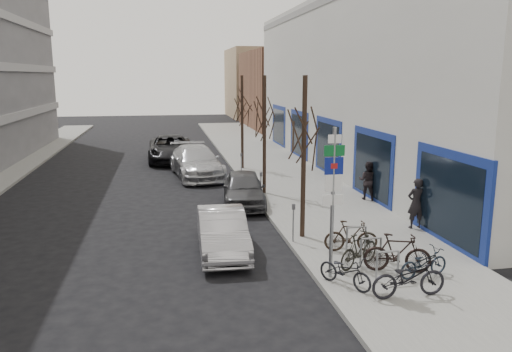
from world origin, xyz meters
name	(u,v)px	position (x,y,z in m)	size (l,w,h in m)	color
ground	(243,289)	(0.00, 0.00, 0.00)	(120.00, 120.00, 0.00)	black
sidewalk_east	(304,193)	(4.50, 10.00, 0.07)	(5.00, 70.00, 0.15)	slate
commercial_building	(475,84)	(17.00, 16.00, 5.00)	(20.00, 32.00, 10.00)	#B7B7B2
brick_building_far	(304,90)	(13.00, 40.00, 4.00)	(12.00, 14.00, 8.00)	brown
tan_building_far	(277,83)	(13.50, 55.00, 4.50)	(13.00, 12.00, 9.00)	#937A5B
highway_sign_pole	(333,194)	(2.40, -0.01, 2.46)	(0.55, 0.10, 4.20)	gray
bike_rack	(371,248)	(3.80, 0.60, 0.66)	(0.66, 2.26, 0.83)	gray
tree_near	(304,119)	(2.60, 3.50, 4.10)	(1.80, 1.80, 5.50)	black
tree_mid	(265,107)	(2.60, 10.00, 4.10)	(1.80, 1.80, 5.50)	black
tree_far	(242,100)	(2.60, 16.50, 4.10)	(1.80, 1.80, 5.50)	black
meter_front	(293,219)	(2.15, 3.00, 0.92)	(0.10, 0.08, 1.27)	gray
meter_mid	(261,184)	(2.15, 8.50, 0.92)	(0.10, 0.08, 1.27)	gray
meter_back	(241,162)	(2.15, 14.00, 0.92)	(0.10, 0.08, 1.27)	gray
bike_near_left	(345,269)	(2.56, -0.67, 0.63)	(0.48, 1.59, 0.97)	black
bike_near_right	(397,253)	(4.31, -0.01, 0.71)	(0.55, 1.85, 1.12)	black
bike_mid_curb	(424,260)	(4.86, -0.46, 0.62)	(0.46, 1.53, 0.94)	black
bike_mid_inner	(359,249)	(3.43, 0.56, 0.66)	(0.50, 1.70, 1.03)	black
bike_far_curb	(409,274)	(3.86, -1.54, 0.74)	(0.58, 1.92, 1.17)	black
bike_far_inner	(351,236)	(3.66, 1.78, 0.65)	(0.49, 1.66, 1.01)	black
parked_car_front	(222,232)	(-0.20, 2.81, 0.68)	(1.45, 4.15, 1.37)	#B0AFB5
parked_car_mid	(244,188)	(1.40, 8.50, 0.74)	(1.74, 4.32, 1.47)	#434448
parked_car_back	(196,162)	(-0.20, 15.02, 0.85)	(2.37, 5.82, 1.69)	#B2B3B7
lane_car	(171,148)	(-1.50, 20.52, 0.83)	(2.77, 6.01, 1.67)	black
pedestrian_near	(416,203)	(6.80, 3.67, 1.05)	(0.66, 0.43, 1.81)	black
pedestrian_far	(368,180)	(6.80, 7.95, 1.00)	(0.63, 0.43, 1.71)	black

